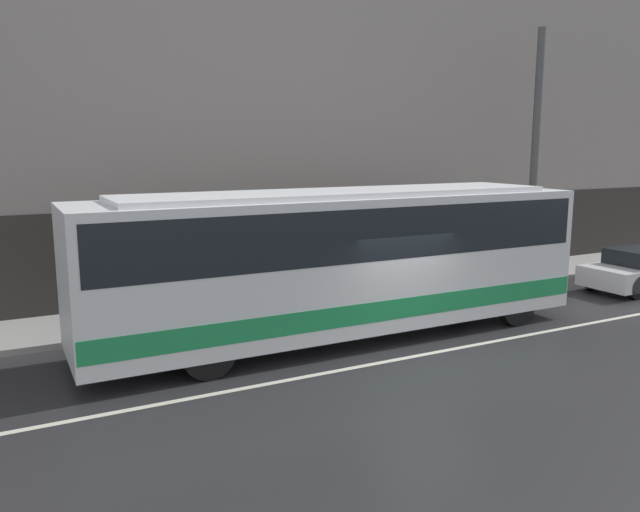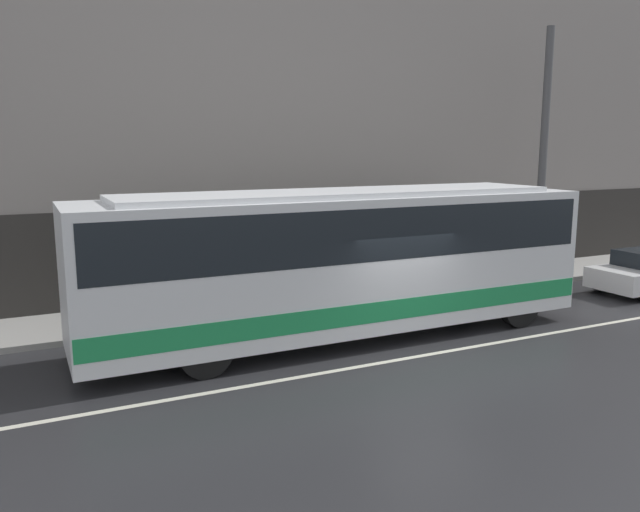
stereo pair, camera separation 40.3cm
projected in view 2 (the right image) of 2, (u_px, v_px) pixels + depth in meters
ground_plane at (420, 356)px, 13.30m from camera, size 60.00×60.00×0.00m
sidewalk at (314, 299)px, 17.99m from camera, size 60.00×2.61×0.15m
building_facade at (293, 115)px, 18.36m from camera, size 60.00×0.35×11.02m
lane_stripe at (420, 356)px, 13.30m from camera, size 54.00×0.14×0.01m
transit_bus at (343, 256)px, 14.27m from camera, size 11.96×2.57×3.44m
utility_pole_near at (543, 155)px, 20.32m from camera, size 0.26×0.26×8.01m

